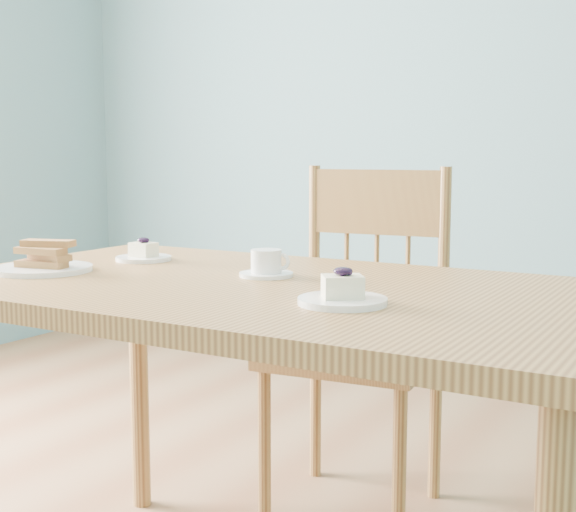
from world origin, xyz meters
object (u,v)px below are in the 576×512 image
(dining_table, at_px, (268,320))
(biscotti_plate, at_px, (43,262))
(dining_chair, at_px, (359,336))
(coffee_cup, at_px, (267,265))
(cheesecake_plate_far, at_px, (144,255))
(cheesecake_plate_near, at_px, (343,295))

(dining_table, bearing_deg, biscotti_plate, -167.75)
(dining_chair, height_order, coffee_cup, dining_chair)
(dining_table, relative_size, dining_chair, 1.46)
(cheesecake_plate_far, distance_m, coffee_cup, 0.42)
(dining_table, xyz_separation_m, biscotti_plate, (-0.54, -0.13, 0.10))
(cheesecake_plate_near, bearing_deg, cheesecake_plate_far, 159.75)
(coffee_cup, xyz_separation_m, biscotti_plate, (-0.49, -0.21, -0.00))
(dining_chair, distance_m, cheesecake_plate_far, 0.71)
(cheesecake_plate_near, bearing_deg, dining_table, 152.60)
(cheesecake_plate_near, height_order, biscotti_plate, biscotti_plate)
(cheesecake_plate_near, distance_m, biscotti_plate, 0.78)
(cheesecake_plate_near, distance_m, coffee_cup, 0.36)
(biscotti_plate, bearing_deg, coffee_cup, 23.36)
(cheesecake_plate_far, xyz_separation_m, coffee_cup, (0.41, -0.06, 0.01))
(coffee_cup, bearing_deg, biscotti_plate, -176.14)
(dining_table, height_order, biscotti_plate, biscotti_plate)
(cheesecake_plate_far, bearing_deg, biscotti_plate, -105.14)
(cheesecake_plate_near, bearing_deg, coffee_cup, 145.42)
(dining_table, xyz_separation_m, cheesecake_plate_far, (-0.47, 0.14, 0.09))
(cheesecake_plate_near, relative_size, cheesecake_plate_far, 1.16)
(coffee_cup, distance_m, biscotti_plate, 0.53)
(dining_chair, height_order, biscotti_plate, dining_chair)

